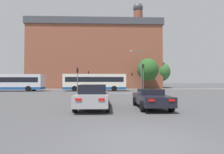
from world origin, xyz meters
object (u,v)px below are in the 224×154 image
(bus_crossing_lead, at_px, (95,82))
(traffic_light_far_right, at_px, (132,78))
(car_saloon_left, at_px, (93,96))
(traffic_light_far_left, at_px, (89,77))
(car_roadster_right, at_px, (151,98))
(pedestrian_walking_west, at_px, (70,85))
(traffic_light_near_right, at_px, (143,74))
(pedestrian_waiting, at_px, (148,85))
(bus_crossing_trailing, at_px, (12,82))
(traffic_light_near_left, at_px, (77,76))
(street_lamp_junction, at_px, (139,66))
(pedestrian_walking_east, at_px, (123,84))

(bus_crossing_lead, distance_m, traffic_light_far_right, 11.70)
(car_saloon_left, xyz_separation_m, traffic_light_far_left, (-3.29, 29.60, 2.08))
(car_roadster_right, height_order, pedestrian_walking_west, pedestrian_walking_west)
(traffic_light_near_right, bearing_deg, bus_crossing_lead, 144.10)
(car_roadster_right, distance_m, traffic_light_far_left, 30.55)
(traffic_light_far_right, bearing_deg, car_saloon_left, -103.25)
(traffic_light_far_left, bearing_deg, pedestrian_waiting, 2.66)
(traffic_light_far_right, height_order, pedestrian_walking_west, traffic_light_far_right)
(car_saloon_left, height_order, traffic_light_near_right, traffic_light_near_right)
(car_roadster_right, height_order, bus_crossing_trailing, bus_crossing_trailing)
(bus_crossing_lead, bearing_deg, car_roadster_right, -166.70)
(traffic_light_near_right, xyz_separation_m, traffic_light_near_left, (-10.28, 0.18, -0.34))
(car_saloon_left, relative_size, street_lamp_junction, 0.63)
(pedestrian_waiting, bearing_deg, traffic_light_far_right, -19.53)
(bus_crossing_lead, bearing_deg, pedestrian_walking_east, -34.03)
(traffic_light_near_left, bearing_deg, traffic_light_far_left, 88.58)
(car_roadster_right, xyz_separation_m, bus_crossing_trailing, (-20.21, 21.16, 1.01))
(traffic_light_near_left, bearing_deg, street_lamp_junction, 22.21)
(traffic_light_far_right, bearing_deg, traffic_light_near_right, -91.34)
(traffic_light_far_left, relative_size, pedestrian_waiting, 2.58)
(car_roadster_right, bearing_deg, traffic_light_near_left, 115.01)
(pedestrian_walking_east, bearing_deg, traffic_light_far_left, -27.87)
(pedestrian_walking_west, bearing_deg, traffic_light_near_right, 34.21)
(pedestrian_walking_east, bearing_deg, traffic_light_near_right, 63.23)
(traffic_light_near_left, xyz_separation_m, traffic_light_far_left, (0.34, 13.78, 0.20))
(bus_crossing_trailing, distance_m, traffic_light_near_left, 13.87)
(car_saloon_left, xyz_separation_m, bus_crossing_lead, (-1.26, 21.36, 0.91))
(traffic_light_near_left, distance_m, pedestrian_walking_west, 14.59)
(bus_crossing_trailing, bearing_deg, bus_crossing_lead, -89.11)
(car_saloon_left, distance_m, traffic_light_near_right, 17.13)
(bus_crossing_trailing, xyz_separation_m, traffic_light_near_right, (23.06, -5.49, 1.34))
(traffic_light_far_left, bearing_deg, traffic_light_far_right, 0.10)
(car_saloon_left, bearing_deg, car_roadster_right, -0.88)
(traffic_light_near_right, relative_size, traffic_light_far_left, 1.05)
(car_saloon_left, bearing_deg, pedestrian_waiting, 69.70)
(pedestrian_walking_west, bearing_deg, car_roadster_right, 9.93)
(traffic_light_far_left, bearing_deg, car_roadster_right, -76.55)
(traffic_light_near_left, height_order, street_lamp_junction, street_lamp_junction)
(car_roadster_right, distance_m, pedestrian_walking_west, 31.91)
(pedestrian_waiting, bearing_deg, traffic_light_near_left, 15.98)
(traffic_light_far_right, bearing_deg, traffic_light_near_left, -127.54)
(traffic_light_near_left, height_order, pedestrian_waiting, traffic_light_near_left)
(traffic_light_near_left, height_order, traffic_light_far_right, traffic_light_near_left)
(street_lamp_junction, height_order, pedestrian_waiting, street_lamp_junction)
(traffic_light_far_right, relative_size, pedestrian_waiting, 2.37)
(street_lamp_junction, bearing_deg, pedestrian_waiting, 67.74)
(bus_crossing_lead, bearing_deg, pedestrian_waiting, -54.08)
(bus_crossing_lead, relative_size, traffic_light_far_right, 2.93)
(pedestrian_walking_east, bearing_deg, pedestrian_waiting, 144.84)
(bus_crossing_lead, relative_size, pedestrian_walking_east, 6.26)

